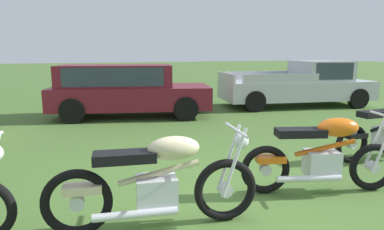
% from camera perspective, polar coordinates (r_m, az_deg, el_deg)
% --- Properties ---
extents(ground_plane, '(120.00, 120.00, 0.00)m').
position_cam_1_polar(ground_plane, '(4.32, 6.21, -13.64)').
color(ground_plane, '#476B2D').
extents(motorcycle_cream, '(2.14, 0.74, 1.02)m').
position_cam_1_polar(motorcycle_cream, '(3.47, -5.93, -11.17)').
color(motorcycle_cream, black).
rests_on(motorcycle_cream, ground).
extents(motorcycle_orange, '(1.94, 0.95, 1.02)m').
position_cam_1_polar(motorcycle_orange, '(4.61, 21.08, -6.30)').
color(motorcycle_orange, black).
rests_on(motorcycle_orange, ground).
extents(car_burgundy, '(4.58, 2.91, 1.43)m').
position_cam_1_polar(car_burgundy, '(9.58, -11.30, 4.68)').
color(car_burgundy, maroon).
rests_on(car_burgundy, ground).
extents(pickup_truck_silver, '(5.14, 2.82, 1.49)m').
position_cam_1_polar(pickup_truck_silver, '(11.91, 18.09, 5.05)').
color(pickup_truck_silver, '#B2B5BA').
rests_on(pickup_truck_silver, ground).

